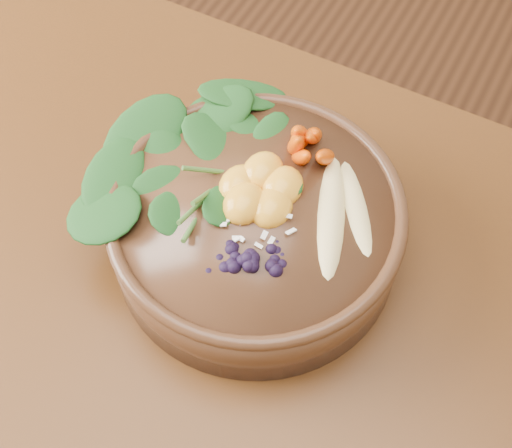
% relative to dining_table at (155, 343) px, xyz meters
% --- Properties ---
extents(dining_table, '(1.60, 0.90, 0.75)m').
position_rel_dining_table_xyz_m(dining_table, '(0.00, 0.00, 0.00)').
color(dining_table, '#331C0C').
rests_on(dining_table, ground).
extents(stoneware_bowl, '(0.42, 0.42, 0.09)m').
position_rel_dining_table_xyz_m(stoneware_bowl, '(0.07, 0.13, 0.14)').
color(stoneware_bowl, '#4A2C19').
rests_on(stoneware_bowl, dining_table).
extents(kale_heap, '(0.27, 0.26, 0.05)m').
position_rel_dining_table_xyz_m(kale_heap, '(0.00, 0.17, 0.21)').
color(kale_heap, '#1B4C1B').
rests_on(kale_heap, stoneware_bowl).
extents(carrot_cluster, '(0.09, 0.09, 0.09)m').
position_rel_dining_table_xyz_m(carrot_cluster, '(0.09, 0.23, 0.23)').
color(carrot_cluster, '#DB4600').
rests_on(carrot_cluster, stoneware_bowl).
extents(banana_halves, '(0.13, 0.18, 0.03)m').
position_rel_dining_table_xyz_m(banana_halves, '(0.16, 0.17, 0.20)').
color(banana_halves, '#E0CC84').
rests_on(banana_halves, stoneware_bowl).
extents(mandarin_cluster, '(0.13, 0.13, 0.04)m').
position_rel_dining_table_xyz_m(mandarin_cluster, '(0.07, 0.15, 0.20)').
color(mandarin_cluster, orange).
rests_on(mandarin_cluster, stoneware_bowl).
extents(blueberry_pile, '(0.18, 0.16, 0.05)m').
position_rel_dining_table_xyz_m(blueberry_pile, '(0.10, 0.07, 0.20)').
color(blueberry_pile, black).
rests_on(blueberry_pile, stoneware_bowl).
extents(coconut_flakes, '(0.13, 0.11, 0.01)m').
position_rel_dining_table_xyz_m(coconut_flakes, '(0.08, 0.11, 0.19)').
color(coconut_flakes, white).
rests_on(coconut_flakes, stoneware_bowl).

